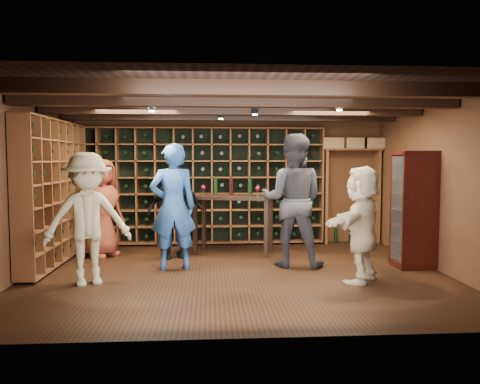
{
  "coord_description": "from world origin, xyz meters",
  "views": [
    {
      "loc": [
        -0.4,
        -6.7,
        1.65
      ],
      "look_at": [
        0.06,
        0.2,
        1.17
      ],
      "focal_mm": 35.0,
      "sensor_mm": 36.0,
      "label": 1
    }
  ],
  "objects": [
    {
      "name": "display_cabinet",
      "position": [
        2.71,
        0.2,
        0.86
      ],
      "size": [
        0.55,
        0.5,
        1.75
      ],
      "color": "black",
      "rests_on": "ground"
    },
    {
      "name": "guest_woman_black",
      "position": [
        -0.96,
        1.09,
        0.79
      ],
      "size": [
        1.0,
        0.64,
        1.58
      ],
      "primitive_type": "imported",
      "rotation": [
        0.0,
        0.0,
        3.44
      ],
      "color": "black",
      "rests_on": "ground"
    },
    {
      "name": "guest_beige",
      "position": [
        1.66,
        -0.56,
        0.78
      ],
      "size": [
        1.27,
        1.43,
        1.57
      ],
      "primitive_type": "imported",
      "rotation": [
        0.0,
        0.0,
        4.04
      ],
      "color": "tan",
      "rests_on": "ground"
    },
    {
      "name": "man_grey_suit",
      "position": [
        0.89,
        0.42,
        1.02
      ],
      "size": [
        1.16,
        1.01,
        2.04
      ],
      "primitive_type": "imported",
      "rotation": [
        0.0,
        0.0,
        2.87
      ],
      "color": "#212227",
      "rests_on": "ground"
    },
    {
      "name": "tasting_table",
      "position": [
        0.02,
        1.44,
        0.89
      ],
      "size": [
        1.49,
        1.01,
        1.3
      ],
      "rotation": [
        0.0,
        0.0,
        -0.27
      ],
      "color": "black",
      "rests_on": "ground"
    },
    {
      "name": "guest_khaki",
      "position": [
        -2.0,
        -0.48,
        0.87
      ],
      "size": [
        1.29,
        1.04,
        1.74
      ],
      "primitive_type": "imported",
      "rotation": [
        0.0,
        0.0,
        0.4
      ],
      "color": "gray",
      "rests_on": "ground"
    },
    {
      "name": "guest_red_floral",
      "position": [
        -2.21,
        1.32,
        0.83
      ],
      "size": [
        0.91,
        0.97,
        1.67
      ],
      "primitive_type": "imported",
      "rotation": [
        0.0,
        0.0,
        0.92
      ],
      "color": "maroon",
      "rests_on": "ground"
    },
    {
      "name": "wine_rack_back",
      "position": [
        -0.52,
        2.33,
        1.15
      ],
      "size": [
        4.65,
        0.3,
        2.2
      ],
      "color": "brown",
      "rests_on": "ground"
    },
    {
      "name": "wine_rack_left",
      "position": [
        -2.83,
        0.82,
        1.15
      ],
      "size": [
        0.3,
        2.65,
        2.2
      ],
      "color": "brown",
      "rests_on": "ground"
    },
    {
      "name": "man_blue_shirt",
      "position": [
        -0.94,
        0.31,
        0.95
      ],
      "size": [
        0.76,
        0.58,
        1.89
      ],
      "primitive_type": "imported",
      "rotation": [
        0.0,
        0.0,
        3.33
      ],
      "color": "navy",
      "rests_on": "ground"
    },
    {
      "name": "ground",
      "position": [
        0.0,
        0.0,
        0.0
      ],
      "size": [
        6.0,
        6.0,
        0.0
      ],
      "primitive_type": "plane",
      "color": "black",
      "rests_on": "ground"
    },
    {
      "name": "crate_shelf",
      "position": [
        2.41,
        2.32,
        1.57
      ],
      "size": [
        1.2,
        0.32,
        2.07
      ],
      "color": "brown",
      "rests_on": "ground"
    },
    {
      "name": "room_shell",
      "position": [
        0.0,
        0.05,
        2.42
      ],
      "size": [
        6.0,
        6.0,
        6.0
      ],
      "color": "#52301C",
      "rests_on": "ground"
    }
  ]
}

